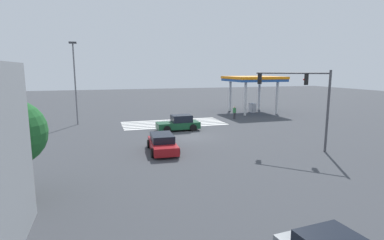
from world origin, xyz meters
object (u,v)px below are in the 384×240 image
(pedestrian, at_px, (234,112))
(tree_corner_a, at_px, (12,133))
(street_light_pole_a, at_px, (75,77))
(traffic_signal_mast, at_px, (305,93))
(car_2, at_px, (179,123))
(car_0, at_px, (162,143))

(pedestrian, relative_size, tree_corner_a, 0.33)
(pedestrian, distance_m, street_light_pole_a, 19.58)
(pedestrian, height_order, tree_corner_a, tree_corner_a)
(traffic_signal_mast, bearing_deg, car_2, -8.78)
(pedestrian, bearing_deg, traffic_signal_mast, 40.35)
(tree_corner_a, bearing_deg, traffic_signal_mast, -168.08)
(street_light_pole_a, bearing_deg, tree_corner_a, 86.11)
(car_0, relative_size, street_light_pole_a, 0.49)
(street_light_pole_a, xyz_separation_m, tree_corner_a, (1.42, 20.88, -2.14))
(car_0, relative_size, tree_corner_a, 0.94)
(tree_corner_a, bearing_deg, pedestrian, -136.68)
(car_2, xyz_separation_m, street_light_pole_a, (10.29, -6.72, 4.73))
(car_2, bearing_deg, street_light_pole_a, -34.05)
(street_light_pole_a, height_order, tree_corner_a, street_light_pole_a)
(car_0, distance_m, pedestrian, 17.42)
(traffic_signal_mast, height_order, tree_corner_a, traffic_signal_mast)
(tree_corner_a, bearing_deg, car_0, -141.90)
(car_2, distance_m, tree_corner_a, 18.56)
(street_light_pole_a, distance_m, tree_corner_a, 21.04)
(traffic_signal_mast, height_order, car_2, traffic_signal_mast)
(car_0, bearing_deg, traffic_signal_mast, 79.97)
(car_0, relative_size, car_2, 1.04)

